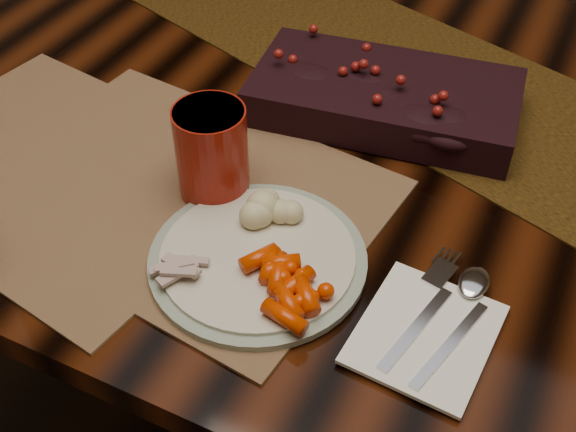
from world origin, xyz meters
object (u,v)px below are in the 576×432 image
at_px(baby_carrots, 271,284).
at_px(mashed_potatoes, 269,206).
at_px(dining_table, 364,304).
at_px(dinner_plate, 258,258).
at_px(turkey_shreds, 174,263).
at_px(centerpiece, 385,92).
at_px(placemat_main, 181,193).
at_px(red_cup, 212,152).
at_px(napkin, 425,334).

height_order(baby_carrots, mashed_potatoes, mashed_potatoes).
distance_m(dining_table, mashed_potatoes, 0.48).
xyz_separation_m(dinner_plate, turkey_shreds, (-0.07, -0.06, 0.02)).
xyz_separation_m(centerpiece, mashed_potatoes, (-0.04, -0.28, 0.00)).
relative_size(dining_table, turkey_shreds, 28.52).
bearing_deg(dining_table, mashed_potatoes, -103.23).
bearing_deg(centerpiece, dinner_plate, -94.78).
bearing_deg(dining_table, dinner_plate, -98.44).
xyz_separation_m(baby_carrots, mashed_potatoes, (-0.05, 0.10, 0.01)).
xyz_separation_m(placemat_main, mashed_potatoes, (0.13, -0.01, 0.04)).
bearing_deg(centerpiece, baby_carrots, -88.44).
relative_size(centerpiece, mashed_potatoes, 4.64).
height_order(dining_table, centerpiece, centerpiece).
bearing_deg(dining_table, placemat_main, -128.98).
xyz_separation_m(mashed_potatoes, red_cup, (-0.09, 0.03, 0.02)).
height_order(dinner_plate, napkin, dinner_plate).
xyz_separation_m(placemat_main, red_cup, (0.04, 0.02, 0.06)).
bearing_deg(mashed_potatoes, red_cup, 161.25).
xyz_separation_m(baby_carrots, red_cup, (-0.14, 0.13, 0.04)).
relative_size(centerpiece, turkey_shreds, 5.78).
xyz_separation_m(placemat_main, turkey_shreds, (0.07, -0.12, 0.02)).
xyz_separation_m(placemat_main, dinner_plate, (0.14, -0.06, 0.01)).
xyz_separation_m(centerpiece, napkin, (0.18, -0.35, -0.03)).
height_order(placemat_main, red_cup, red_cup).
distance_m(centerpiece, placemat_main, 0.32).
distance_m(dining_table, centerpiece, 0.42).
distance_m(centerpiece, turkey_shreds, 0.40).
bearing_deg(napkin, dining_table, 120.98).
relative_size(dining_table, napkin, 11.79).
distance_m(centerpiece, red_cup, 0.28).
relative_size(centerpiece, baby_carrots, 3.70).
bearing_deg(turkey_shreds, placemat_main, 119.68).
relative_size(centerpiece, placemat_main, 0.75).
distance_m(centerpiece, baby_carrots, 0.37).
height_order(dining_table, turkey_shreds, turkey_shreds).
bearing_deg(baby_carrots, napkin, 8.62).
relative_size(placemat_main, napkin, 3.19).
bearing_deg(napkin, dinner_plate, 179.36).
relative_size(centerpiece, dinner_plate, 1.47).
xyz_separation_m(dining_table, mashed_potatoes, (-0.06, -0.24, 0.42)).
bearing_deg(napkin, baby_carrots, -167.46).
relative_size(baby_carrots, napkin, 0.65).
bearing_deg(mashed_potatoes, placemat_main, 175.85).
bearing_deg(napkin, turkey_shreds, -167.38).
bearing_deg(baby_carrots, placemat_main, 149.67).
bearing_deg(turkey_shreds, dinner_plate, 38.74).
height_order(turkey_shreds, red_cup, red_cup).
bearing_deg(baby_carrots, centerpiece, 91.56).
bearing_deg(placemat_main, dinner_plate, -17.32).
xyz_separation_m(baby_carrots, turkey_shreds, (-0.11, -0.02, -0.00)).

